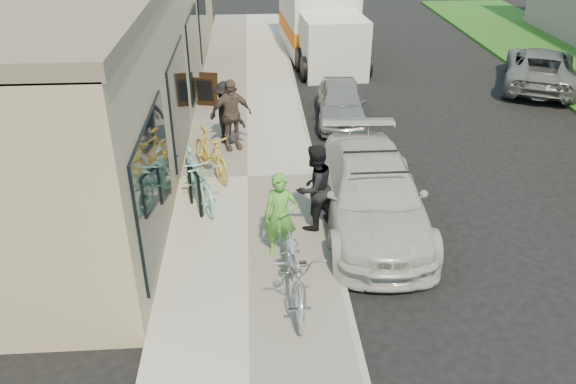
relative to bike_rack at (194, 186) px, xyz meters
name	(u,v)px	position (x,y,z in m)	size (l,w,h in m)	color
ground	(359,257)	(3.03, -1.61, -0.70)	(120.00, 120.00, 0.00)	black
sidewalk	(248,179)	(1.03, 1.39, -0.63)	(3.00, 34.00, 0.15)	#B1ACA0
curb	(316,177)	(2.58, 1.39, -0.64)	(0.12, 34.00, 0.13)	gray
storefront	(129,35)	(-2.21, 6.38, 1.42)	(3.60, 20.00, 4.22)	tan
bike_rack	(194,186)	(0.00, 0.00, 0.00)	(0.30, 0.60, 0.91)	black
sandwich_board	(207,90)	(-0.12, 5.97, -0.09)	(0.65, 0.65, 0.89)	black
sedan_white	(372,193)	(3.43, -0.48, -0.03)	(2.08, 4.72, 1.39)	beige
sedan_silver	(341,102)	(3.64, 4.88, -0.15)	(1.30, 3.23, 1.10)	gray
moving_truck	(320,19)	(3.81, 11.52, 0.67)	(2.79, 6.44, 3.09)	silver
far_car_gray	(540,68)	(10.49, 7.40, -0.08)	(2.06, 4.47, 1.24)	slate
tandem_bike	(295,268)	(1.77, -2.80, 0.01)	(0.75, 2.14, 1.12)	#BBBBBE
woman_rider	(280,216)	(1.60, -1.59, 0.23)	(0.57, 0.37, 1.55)	#54A537
man_standing	(314,187)	(2.27, -0.75, 0.29)	(0.82, 0.64, 1.68)	black
cruiser_bike_a	(194,177)	(-0.04, 0.43, -0.02)	(0.50, 1.75, 1.05)	#94DDD1
cruiser_bike_b	(199,179)	(0.07, 0.36, -0.05)	(0.67, 1.93, 1.01)	#94DDD1
cruiser_bike_c	(211,153)	(0.24, 1.53, -0.03)	(0.49, 1.73, 1.04)	gold
bystander_a	(227,113)	(0.55, 3.25, 0.24)	(1.02, 0.59, 1.59)	black
bystander_b	(231,115)	(0.66, 2.92, 0.32)	(1.02, 0.43, 1.75)	brown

